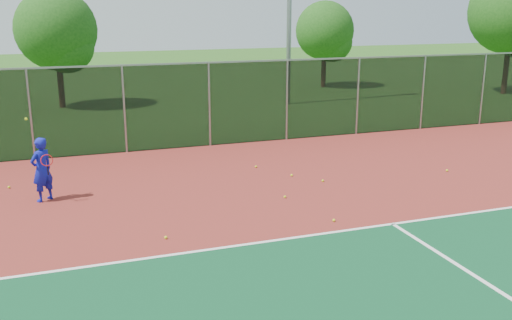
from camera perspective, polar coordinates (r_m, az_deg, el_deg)
The scene contains 14 objects.
ground at distance 10.42m, azimuth 13.02°, elevation -13.44°, with size 120.00×120.00×0.00m, color #245317.
court_apron at distance 11.96m, azimuth 7.91°, elevation -9.25°, with size 30.00×20.00×0.02m, color maroon.
fence_back at distance 20.58m, azimuth -4.69°, elevation 5.65°, with size 30.00×0.06×3.03m.
tennis_player at distance 15.66m, azimuth -20.63°, elevation -0.89°, with size 0.73×0.76×2.20m.
practice_ball_0 at distance 17.03m, azimuth 3.58°, elevation -1.53°, with size 0.07×0.07×0.07m, color #D0E91B.
practice_ball_1 at distance 13.60m, azimuth 7.80°, elevation -5.99°, with size 0.07×0.07×0.07m, color #D0E91B.
practice_ball_2 at distance 18.45m, azimuth 18.56°, elevation -1.00°, with size 0.07×0.07×0.07m, color #D0E91B.
practice_ball_3 at distance 15.11m, azimuth 2.91°, elevation -3.69°, with size 0.07×0.07×0.07m, color #D0E91B.
practice_ball_4 at distance 12.67m, azimuth -9.01°, elevation -7.66°, with size 0.07×0.07×0.07m, color #D0E91B.
practice_ball_5 at distance 16.58m, azimuth 6.69°, elevation -2.07°, with size 0.07×0.07×0.07m, color #D0E91B.
practice_ball_6 at distance 17.31m, azimuth -23.47°, elevation -2.50°, with size 0.07×0.07×0.07m, color #D0E91B.
practice_ball_7 at distance 17.91m, azimuth -0.00°, elevation -0.67°, with size 0.07×0.07×0.07m, color #D0E91B.
tree_back_left at distance 30.15m, azimuth -19.15°, elevation 11.84°, with size 3.96×3.96×5.82m.
tree_back_mid at distance 36.47m, azimuth 7.08°, elevation 12.46°, with size 3.62×3.62×5.32m.
Camera 1 is at (-5.09, -7.66, 4.90)m, focal length 40.00 mm.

